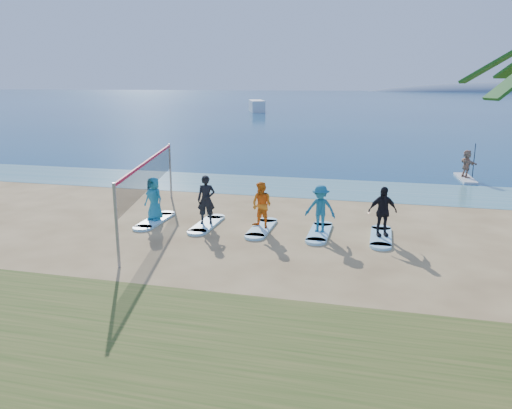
% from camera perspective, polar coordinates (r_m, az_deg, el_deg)
% --- Properties ---
extents(ground, '(600.00, 600.00, 0.00)m').
position_cam_1_polar(ground, '(15.36, 3.56, -6.05)').
color(ground, tan).
rests_on(ground, ground).
extents(shallow_water, '(600.00, 600.00, 0.00)m').
position_cam_1_polar(shallow_water, '(25.39, 8.00, 1.85)').
color(shallow_water, teal).
rests_on(shallow_water, ground).
extents(ocean, '(600.00, 600.00, 0.00)m').
position_cam_1_polar(ocean, '(174.31, 13.67, 11.72)').
color(ocean, navy).
rests_on(ocean, ground).
extents(volleyball_net, '(2.28, 8.82, 2.50)m').
position_cam_1_polar(volleyball_net, '(18.77, -12.14, 3.36)').
color(volleyball_net, gray).
rests_on(volleyball_net, ground).
extents(paddleboard, '(0.87, 3.04, 0.12)m').
position_cam_1_polar(paddleboard, '(29.84, 22.80, 2.78)').
color(paddleboard, silver).
rests_on(paddleboard, ground).
extents(paddleboarder, '(0.94, 1.46, 1.51)m').
position_cam_1_polar(paddleboarder, '(29.71, 22.94, 4.32)').
color(paddleboarder, tan).
rests_on(paddleboarder, paddleboard).
extents(boat_offshore_a, '(5.07, 9.10, 2.00)m').
position_cam_1_polar(boat_offshore_a, '(92.77, 0.08, 10.59)').
color(boat_offshore_a, silver).
rests_on(boat_offshore_a, ground).
extents(surfboard_0, '(0.70, 2.20, 0.09)m').
position_cam_1_polar(surfboard_0, '(19.53, -11.48, -1.81)').
color(surfboard_0, '#A4E6FF').
rests_on(surfboard_0, ground).
extents(student_0, '(0.93, 0.75, 1.65)m').
position_cam_1_polar(student_0, '(19.32, -11.60, 0.67)').
color(student_0, teal).
rests_on(student_0, surfboard_0).
extents(surfboard_1, '(0.70, 2.20, 0.09)m').
position_cam_1_polar(surfboard_1, '(18.73, -5.64, -2.27)').
color(surfboard_1, '#A4E6FF').
rests_on(surfboard_1, ground).
extents(student_1, '(0.73, 0.56, 1.81)m').
position_cam_1_polar(student_1, '(18.49, -5.71, 0.55)').
color(student_1, black).
rests_on(student_1, surfboard_1).
extents(surfboard_2, '(0.70, 2.20, 0.09)m').
position_cam_1_polar(surfboard_2, '(18.14, 0.65, -2.74)').
color(surfboard_2, '#A4E6FF').
rests_on(surfboard_2, ground).
extents(student_2, '(0.99, 0.90, 1.66)m').
position_cam_1_polar(student_2, '(17.91, 0.65, -0.05)').
color(student_2, orange).
rests_on(student_2, surfboard_2).
extents(surfboard_3, '(0.70, 2.20, 0.09)m').
position_cam_1_polar(surfboard_3, '(17.78, 7.27, -3.19)').
color(surfboard_3, '#A4E6FF').
rests_on(surfboard_3, ground).
extents(student_3, '(1.13, 0.72, 1.66)m').
position_cam_1_polar(student_3, '(17.55, 7.36, -0.46)').
color(student_3, '#1D6B8C').
rests_on(student_3, surfboard_3).
extents(surfboard_4, '(0.70, 2.20, 0.09)m').
position_cam_1_polar(surfboard_4, '(17.68, 14.08, -3.61)').
color(surfboard_4, '#A4E6FF').
rests_on(surfboard_4, ground).
extents(student_4, '(1.09, 0.75, 1.72)m').
position_cam_1_polar(student_4, '(17.43, 14.26, -0.77)').
color(student_4, black).
rests_on(student_4, surfboard_4).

